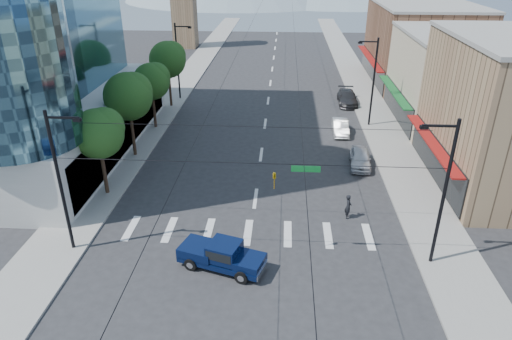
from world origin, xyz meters
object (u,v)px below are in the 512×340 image
object	(u,v)px
parked_car_mid	(340,127)
parked_car_far	(347,98)
pedestrian	(348,206)
parked_car_near	(360,158)
pickup_truck	(221,255)

from	to	relation	value
parked_car_mid	parked_car_far	xyz separation A→B (m)	(1.80, 9.65, 0.09)
pedestrian	parked_car_near	xyz separation A→B (m)	(2.01, 8.40, -0.15)
parked_car_mid	pickup_truck	bearing A→B (deg)	-111.68
pedestrian	parked_car_mid	distance (m)	15.95
pickup_truck	pedestrian	bearing A→B (deg)	54.59
parked_car_near	pickup_truck	bearing A→B (deg)	-119.33
pedestrian	parked_car_far	distance (m)	25.73
pickup_truck	parked_car_near	xyz separation A→B (m)	(9.93, 14.35, -0.17)
pedestrian	parked_car_near	bearing A→B (deg)	-10.68
pickup_truck	parked_car_mid	size ratio (longest dim) A/B	1.30
parked_car_near	parked_car_mid	size ratio (longest dim) A/B	1.04
parked_car_mid	pedestrian	bearing A→B (deg)	-93.22
pickup_truck	parked_car_far	distance (m)	33.33
pickup_truck	parked_car_far	xyz separation A→B (m)	(10.83, 31.52, -0.12)
parked_car_near	parked_car_far	bearing A→B (deg)	92.34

